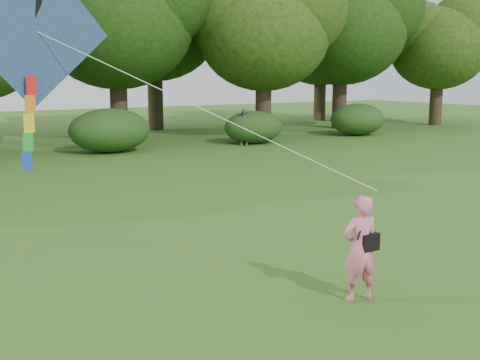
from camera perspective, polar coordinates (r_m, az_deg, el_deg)
ground at (r=9.50m, az=8.75°, el=-10.51°), size 100.00×100.00×0.00m
man_kite_flyer at (r=9.04m, az=11.32°, el=-6.39°), size 0.64×0.49×1.58m
bystander_right at (r=28.17m, az=0.36°, el=5.06°), size 1.07×0.95×1.73m
crossbody_bag at (r=9.07m, az=12.01°, el=-5.67°), size 0.43×0.20×0.67m
flying_kite at (r=8.90m, az=-18.72°, el=12.85°), size 5.22×2.74×3.33m
tree_line at (r=30.60m, az=-18.28°, el=13.84°), size 54.70×15.30×9.48m
shrub_band at (r=24.96m, az=-20.06°, el=3.78°), size 39.15×3.22×1.88m
fallen_leaves at (r=11.77m, az=-7.26°, el=-6.38°), size 8.57×8.17×0.01m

